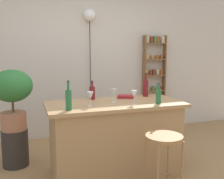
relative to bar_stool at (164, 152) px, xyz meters
The scene contains 15 objects.
back_wall 2.56m from the bar_stool, 96.15° to the left, with size 6.40×0.10×2.80m, color beige.
kitchen_counter 0.79m from the bar_stool, 109.16° to the left, with size 1.63×0.76×0.89m.
bar_stool is the anchor object (origin of this frame).
spice_shelf 2.54m from the bar_stool, 64.94° to the left, with size 0.44×0.12×1.77m.
plant_stool 1.98m from the bar_stool, 136.88° to the left, with size 0.33×0.33×0.49m, color #2D2823.
potted_plant 2.01m from the bar_stool, 136.88° to the left, with size 0.52×0.47×0.78m.
bottle_vinegar 1.22m from the bar_stool, 114.28° to the left, with size 0.07×0.07×0.24m.
bottle_sauce_amber 0.72m from the bar_stool, 68.12° to the left, with size 0.06×0.06×0.25m.
bottle_olive_oil 1.15m from the bar_stool, 74.61° to the left, with size 0.07×0.07×0.32m.
bottle_wine_red 1.11m from the bar_stool, 148.77° to the left, with size 0.07×0.07×0.31m.
wine_glass_left 0.75m from the bar_stool, 98.15° to the left, with size 0.07×0.07×0.16m.
wine_glass_center 0.95m from the bar_stool, 108.80° to the left, with size 0.07×0.07×0.16m.
wine_glass_right 0.99m from the bar_stool, 132.83° to the left, with size 0.07×0.07×0.16m.
cookbook 1.06m from the bar_stool, 91.15° to the left, with size 0.21×0.15×0.04m, color maroon.
pendant_globe_light 2.76m from the bar_stool, 94.31° to the left, with size 0.20×0.20×2.19m.
Camera 1 is at (-1.04, -2.67, 1.52)m, focal length 42.79 mm.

